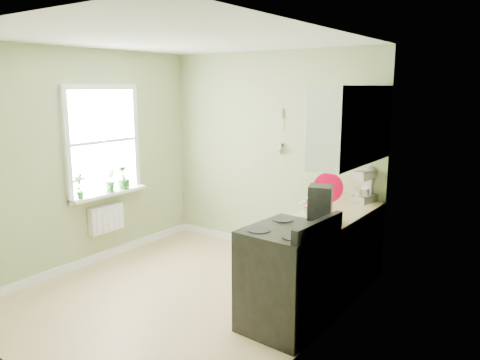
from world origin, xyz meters
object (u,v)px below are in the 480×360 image
Objects in this scene: stove at (287,278)px; stand_mixer at (365,187)px; kettle at (310,203)px; coffee_maker at (320,206)px.

stand_mixer is at bearing 86.27° from stove.
stove is 5.58× the size of kettle.
kettle is at bearing 128.01° from coffee_maker.
stand_mixer reaches higher than kettle.
kettle is 0.47m from coffee_maker.
coffee_maker reaches higher than stove.
coffee_maker is (0.09, 0.47, 0.60)m from stove.
stove is 2.83× the size of coffee_maker.
stand_mixer is 1.05× the size of coffee_maker.
stand_mixer is 2.08× the size of kettle.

